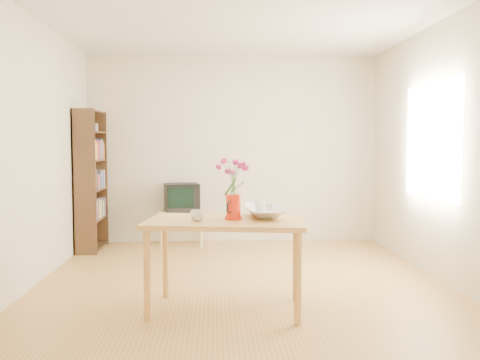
{
  "coord_description": "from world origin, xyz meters",
  "views": [
    {
      "loc": [
        -0.26,
        -4.85,
        1.36
      ],
      "look_at": [
        0.0,
        0.3,
        1.0
      ],
      "focal_mm": 38.0,
      "sensor_mm": 36.0,
      "label": 1
    }
  ],
  "objects": [
    {
      "name": "flowers",
      "position": [
        -0.11,
        -0.74,
        1.11
      ],
      "size": [
        0.24,
        0.24,
        0.33
      ],
      "primitive_type": null,
      "color": "#CC3083",
      "rests_on": "pitcher"
    },
    {
      "name": "pitcher",
      "position": [
        -0.11,
        -0.74,
        0.84
      ],
      "size": [
        0.14,
        0.2,
        0.21
      ],
      "rotation": [
        0.0,
        0.0,
        -0.46
      ],
      "color": "red",
      "rests_on": "table"
    },
    {
      "name": "teacup_a",
      "position": [
        0.12,
        -0.53,
        0.94
      ],
      "size": [
        0.1,
        0.1,
        0.07
      ],
      "primitive_type": "imported",
      "rotation": [
        0.0,
        0.0,
        0.37
      ],
      "color": "white",
      "rests_on": "bowl"
    },
    {
      "name": "table",
      "position": [
        -0.17,
        -0.75,
        0.66
      ],
      "size": [
        1.36,
        0.9,
        0.75
      ],
      "rotation": [
        0.0,
        0.0,
        -0.14
      ],
      "color": "#BC8540",
      "rests_on": "ground"
    },
    {
      "name": "television",
      "position": [
        -0.7,
        1.98,
        0.65
      ],
      "size": [
        0.5,
        0.48,
        0.38
      ],
      "rotation": [
        0.0,
        0.0,
        0.2
      ],
      "color": "black",
      "rests_on": "tv_stand"
    },
    {
      "name": "mug",
      "position": [
        -0.4,
        -0.81,
        0.79
      ],
      "size": [
        0.15,
        0.15,
        0.09
      ],
      "primitive_type": "imported",
      "rotation": [
        0.0,
        0.0,
        3.52
      ],
      "color": "white",
      "rests_on": "table"
    },
    {
      "name": "bowl",
      "position": [
        0.16,
        -0.53,
        0.98
      ],
      "size": [
        0.51,
        0.51,
        0.47
      ],
      "primitive_type": "imported",
      "rotation": [
        0.0,
        0.0,
        0.04
      ],
      "color": "white",
      "rests_on": "table"
    },
    {
      "name": "bookshelf",
      "position": [
        -1.85,
        1.75,
        0.84
      ],
      "size": [
        0.28,
        0.7,
        1.8
      ],
      "color": "black",
      "rests_on": "ground"
    },
    {
      "name": "tv_stand",
      "position": [
        -0.7,
        1.97,
        0.39
      ],
      "size": [
        0.6,
        0.45,
        0.46
      ],
      "color": "tan",
      "rests_on": "ground"
    },
    {
      "name": "room",
      "position": [
        0.03,
        0.0,
        1.3
      ],
      "size": [
        4.5,
        4.5,
        4.5
      ],
      "color": "#A6793B",
      "rests_on": "ground"
    },
    {
      "name": "teacup_b",
      "position": [
        0.21,
        -0.51,
        0.93
      ],
      "size": [
        0.07,
        0.07,
        0.06
      ],
      "primitive_type": "imported",
      "rotation": [
        0.0,
        0.0,
        1.64
      ],
      "color": "white",
      "rests_on": "bowl"
    }
  ]
}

